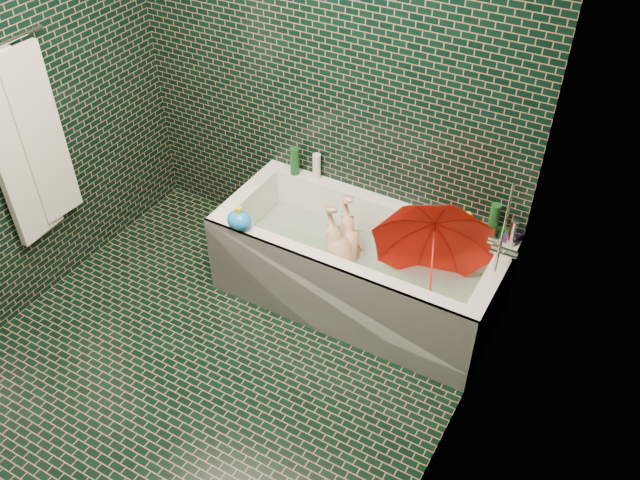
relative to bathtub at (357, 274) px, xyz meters
The scene contains 19 objects.
floor 1.12m from the bathtub, 114.07° to the right, with size 2.80×2.80×0.00m, color black.
wall_back 1.20m from the bathtub, 138.90° to the left, with size 2.80×2.80×0.00m, color black.
wall_right 1.68m from the bathtub, 49.85° to the right, with size 2.80×2.80×0.00m, color black.
bathtub is the anchor object (origin of this frame).
bath_mat 0.06m from the bathtub, 90.00° to the left, with size 1.35×0.47×0.01m, color green.
water 0.09m from the bathtub, 90.00° to the left, with size 1.48×0.53×0.00m, color silver.
towel 2.03m from the bathtub, 155.50° to the right, with size 0.08×0.44×1.12m.
faucet 0.99m from the bathtub, ahead, with size 0.18×0.19×0.55m.
child 0.12m from the bathtub, 166.40° to the right, with size 0.29×0.19×0.79m, color #E5A88F.
umbrella 0.57m from the bathtub, ahead, with size 0.67×0.67×0.59m, color red.
soap_bottle_a 0.93m from the bathtub, 22.69° to the left, with size 0.09×0.09×0.22m, color white.
soap_bottle_b 0.90m from the bathtub, 21.66° to the left, with size 0.08×0.08×0.18m, color #3E1B68.
soap_bottle_c 0.90m from the bathtub, 24.12° to the left, with size 0.12×0.12×0.15m, color #14491B.
bottle_right_tall 0.88m from the bathtub, 25.45° to the left, with size 0.06×0.06×0.23m, color #14491B.
bottle_right_pump 0.96m from the bathtub, 21.74° to the left, with size 0.05×0.05×0.17m, color silver.
bottle_left_tall 0.83m from the bathtub, 152.56° to the left, with size 0.06×0.06×0.19m, color #14491B.
bottle_left_short 0.74m from the bathtub, 143.72° to the left, with size 0.05×0.05×0.17m, color white.
rubber_duck 0.72m from the bathtub, 34.40° to the left, with size 0.13×0.10×0.11m.
bath_toy 0.80m from the bathtub, 152.48° to the right, with size 0.17×0.15×0.15m.
Camera 1 is at (1.76, -1.76, 3.02)m, focal length 38.00 mm.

